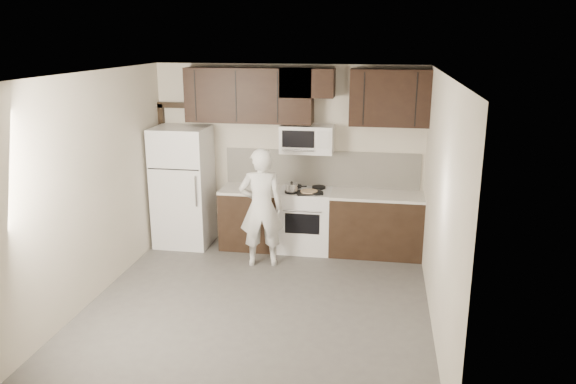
% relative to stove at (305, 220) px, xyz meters
% --- Properties ---
extents(floor, '(4.50, 4.50, 0.00)m').
position_rel_stove_xyz_m(floor, '(-0.30, -1.94, -0.46)').
color(floor, '#4F4D4A').
rests_on(floor, ground).
extents(back_wall, '(4.00, 0.00, 4.00)m').
position_rel_stove_xyz_m(back_wall, '(-0.30, 0.31, 0.89)').
color(back_wall, '#BDB4A1').
rests_on(back_wall, ground).
extents(ceiling, '(4.50, 4.50, 0.00)m').
position_rel_stove_xyz_m(ceiling, '(-0.30, -1.94, 2.24)').
color(ceiling, white).
rests_on(ceiling, back_wall).
extents(counter_run, '(2.95, 0.64, 0.91)m').
position_rel_stove_xyz_m(counter_run, '(0.30, 0.00, -0.00)').
color(counter_run, black).
rests_on(counter_run, floor).
extents(stove, '(0.76, 0.66, 0.94)m').
position_rel_stove_xyz_m(stove, '(0.00, 0.00, 0.00)').
color(stove, silver).
rests_on(stove, floor).
extents(backsplash, '(2.90, 0.02, 0.54)m').
position_rel_stove_xyz_m(backsplash, '(0.20, 0.30, 0.72)').
color(backsplash, silver).
rests_on(backsplash, counter_run).
extents(upper_cabinets, '(3.48, 0.35, 0.78)m').
position_rel_stove_xyz_m(upper_cabinets, '(-0.09, 0.14, 1.82)').
color(upper_cabinets, black).
rests_on(upper_cabinets, back_wall).
extents(microwave, '(0.76, 0.42, 0.40)m').
position_rel_stove_xyz_m(microwave, '(-0.00, 0.12, 1.19)').
color(microwave, silver).
rests_on(microwave, upper_cabinets).
extents(refrigerator, '(0.80, 0.76, 1.80)m').
position_rel_stove_xyz_m(refrigerator, '(-1.85, -0.05, 0.44)').
color(refrigerator, silver).
rests_on(refrigerator, floor).
extents(door_trim, '(0.50, 0.08, 2.12)m').
position_rel_stove_xyz_m(door_trim, '(-2.22, 0.27, 0.79)').
color(door_trim, black).
rests_on(door_trim, floor).
extents(saucepan, '(0.30, 0.18, 0.17)m').
position_rel_stove_xyz_m(saucepan, '(-0.18, -0.15, 0.52)').
color(saucepan, silver).
rests_on(saucepan, stove).
extents(baking_tray, '(0.43, 0.36, 0.02)m').
position_rel_stove_xyz_m(baking_tray, '(0.07, -0.13, 0.46)').
color(baking_tray, black).
rests_on(baking_tray, counter_run).
extents(pizza, '(0.30, 0.30, 0.02)m').
position_rel_stove_xyz_m(pizza, '(0.07, -0.13, 0.48)').
color(pizza, '#CAB387').
rests_on(pizza, baking_tray).
extents(person, '(0.67, 0.51, 1.66)m').
position_rel_stove_xyz_m(person, '(-0.52, -0.67, 0.37)').
color(person, silver).
rests_on(person, floor).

